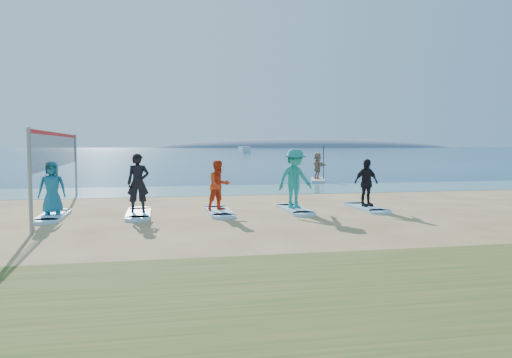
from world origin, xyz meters
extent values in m
plane|color=tan|center=(0.00, 0.00, 0.00)|extent=(600.00, 600.00, 0.00)
plane|color=teal|center=(0.00, 10.50, 0.01)|extent=(600.00, 600.00, 0.00)
plane|color=navy|center=(0.00, 160.00, 0.01)|extent=(600.00, 600.00, 0.00)
ellipsoid|color=slate|center=(95.00, 300.00, 0.00)|extent=(220.00, 56.00, 18.00)
cylinder|color=gray|center=(-5.71, 0.18, 1.25)|extent=(0.09, 0.09, 2.50)
cylinder|color=gray|center=(-6.03, 9.17, 1.25)|extent=(0.09, 0.09, 2.50)
cube|color=black|center=(-5.87, 4.67, 1.90)|extent=(0.35, 9.00, 1.00)
cube|color=red|center=(-5.87, 4.67, 2.42)|extent=(0.38, 9.00, 0.10)
cube|color=silver|center=(6.30, 15.19, 0.06)|extent=(1.54, 3.07, 0.12)
imported|color=tan|center=(6.30, 15.19, 0.88)|extent=(0.61, 1.45, 1.51)
cube|color=silver|center=(20.19, 117.33, 0.00)|extent=(2.32, 6.36, 1.54)
cube|color=#A4DCFF|center=(-5.77, 2.98, 0.04)|extent=(0.70, 2.20, 0.09)
imported|color=#1B6786|center=(-5.77, 2.98, 0.86)|extent=(0.77, 0.52, 1.54)
cube|color=#A4DCFF|center=(-3.36, 2.98, 0.04)|extent=(0.70, 2.20, 0.09)
imported|color=black|center=(-3.36, 2.98, 0.96)|extent=(0.65, 0.44, 1.75)
cube|color=#A4DCFF|center=(-0.95, 2.98, 0.04)|extent=(0.70, 2.20, 0.09)
imported|color=red|center=(-0.95, 2.98, 0.86)|extent=(0.92, 0.84, 1.54)
cube|color=#A4DCFF|center=(1.46, 2.98, 0.04)|extent=(0.70, 2.20, 0.09)
imported|color=teal|center=(1.46, 2.98, 1.03)|extent=(1.37, 1.04, 1.87)
cube|color=#A4DCFF|center=(3.87, 2.98, 0.04)|extent=(0.70, 2.20, 0.09)
imported|color=black|center=(3.87, 2.98, 0.86)|extent=(0.97, 0.58, 1.54)
camera|label=1|loc=(-2.85, -12.16, 2.11)|focal=35.00mm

